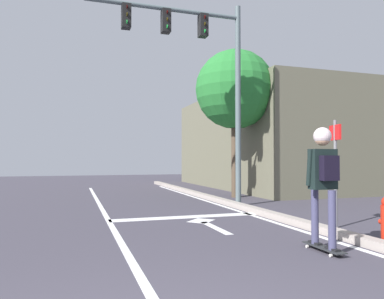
% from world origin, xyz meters
% --- Properties ---
extents(lane_line_center, '(0.12, 20.00, 0.01)m').
position_xyz_m(lane_line_center, '(0.07, 6.00, 0.00)').
color(lane_line_center, silver).
rests_on(lane_line_center, ground).
extents(lane_line_curbside, '(0.12, 20.00, 0.01)m').
position_xyz_m(lane_line_curbside, '(3.44, 6.00, 0.00)').
color(lane_line_curbside, silver).
rests_on(lane_line_curbside, ground).
extents(stop_bar, '(3.52, 0.40, 0.01)m').
position_xyz_m(stop_bar, '(1.83, 6.36, 0.00)').
color(stop_bar, silver).
rests_on(stop_bar, ground).
extents(lane_arrow_stem, '(0.16, 1.40, 0.01)m').
position_xyz_m(lane_arrow_stem, '(2.01, 4.90, 0.00)').
color(lane_arrow_stem, silver).
rests_on(lane_arrow_stem, ground).
extents(lane_arrow_head, '(0.71, 0.71, 0.01)m').
position_xyz_m(lane_arrow_head, '(2.01, 5.75, 0.00)').
color(lane_arrow_head, silver).
rests_on(lane_arrow_head, ground).
extents(curb_strip, '(0.24, 24.00, 0.14)m').
position_xyz_m(curb_strip, '(3.69, 6.00, 0.07)').
color(curb_strip, '#A1958D').
rests_on(curb_strip, ground).
extents(skateboard, '(0.22, 0.81, 0.07)m').
position_xyz_m(skateboard, '(2.82, 2.68, 0.06)').
color(skateboard, '#282A2C').
rests_on(skateboard, ground).
extents(skater, '(0.48, 0.64, 1.75)m').
position_xyz_m(skater, '(2.82, 2.66, 1.20)').
color(skater, '#414061').
rests_on(skater, skateboard).
extents(traffic_signal_mast, '(4.44, 0.34, 5.87)m').
position_xyz_m(traffic_signal_mast, '(2.67, 7.85, 4.26)').
color(traffic_signal_mast, '#536365').
rests_on(traffic_signal_mast, ground).
extents(street_sign_post, '(0.15, 0.44, 2.14)m').
position_xyz_m(street_sign_post, '(4.27, 4.16, 1.40)').
color(street_sign_post, slate).
rests_on(street_sign_post, ground).
extents(roadside_tree, '(2.84, 2.84, 5.30)m').
position_xyz_m(roadside_tree, '(4.83, 10.08, 3.85)').
color(roadside_tree, '#4F3F2F').
rests_on(roadside_tree, ground).
extents(building_block, '(10.34, 10.86, 4.46)m').
position_xyz_m(building_block, '(10.76, 14.05, 2.23)').
color(building_block, '#64624D').
rests_on(building_block, ground).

